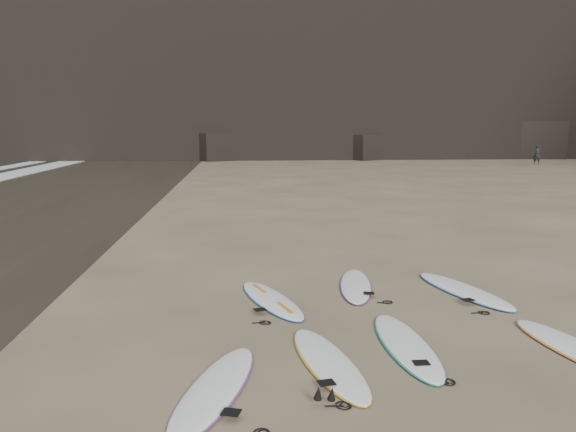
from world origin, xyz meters
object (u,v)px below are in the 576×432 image
(surfboard_1, at_px, (328,362))
(surfboard_6, at_px, (356,285))
(surfboard_7, at_px, (464,290))
(surfboard_0, at_px, (215,388))
(surfboard_5, at_px, (271,299))
(person_a, at_px, (537,154))
(surfboard_2, at_px, (406,344))

(surfboard_1, relative_size, surfboard_6, 1.03)
(surfboard_1, height_order, surfboard_7, surfboard_7)
(surfboard_0, xyz_separation_m, surfboard_6, (2.66, 4.33, -0.00))
(surfboard_0, relative_size, surfboard_5, 1.00)
(surfboard_1, height_order, surfboard_6, surfboard_1)
(surfboard_6, bearing_deg, person_a, 66.70)
(surfboard_1, distance_m, surfboard_6, 3.84)
(surfboard_5, bearing_deg, surfboard_0, -123.16)
(surfboard_6, xyz_separation_m, person_a, (22.19, 33.92, 0.78))
(surfboard_5, relative_size, person_a, 1.57)
(surfboard_5, bearing_deg, person_a, 36.45)
(surfboard_2, bearing_deg, surfboard_7, 52.49)
(surfboard_6, bearing_deg, surfboard_5, -145.56)
(surfboard_2, height_order, surfboard_6, surfboard_2)
(surfboard_2, distance_m, surfboard_7, 3.27)
(surfboard_6, bearing_deg, surfboard_2, -77.83)
(surfboard_7, bearing_deg, person_a, 43.00)
(surfboard_5, height_order, surfboard_6, surfboard_5)
(surfboard_2, xyz_separation_m, surfboard_7, (1.94, 2.63, 0.00))
(surfboard_1, bearing_deg, surfboard_6, 62.10)
(surfboard_0, xyz_separation_m, person_a, (24.85, 38.25, 0.78))
(surfboard_6, height_order, person_a, person_a)
(surfboard_1, xyz_separation_m, surfboard_7, (3.19, 3.14, 0.00))
(surfboard_0, bearing_deg, surfboard_1, 40.11)
(surfboard_0, distance_m, surfboard_5, 3.63)
(surfboard_2, xyz_separation_m, person_a, (22.07, 37.08, 0.78))
(surfboard_1, height_order, surfboard_2, surfboard_2)
(surfboard_0, xyz_separation_m, surfboard_5, (0.89, 3.52, -0.00))
(surfboard_0, height_order, surfboard_5, same)
(surfboard_2, height_order, surfboard_5, surfboard_2)
(surfboard_0, xyz_separation_m, surfboard_7, (4.73, 3.80, 0.00))
(surfboard_7, xyz_separation_m, person_a, (20.13, 34.45, 0.77))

